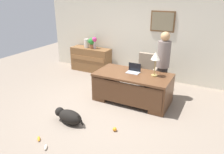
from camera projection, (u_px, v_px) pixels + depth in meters
ground_plane at (105, 110)px, 5.21m from camera, size 12.00×12.00×0.00m
back_wall at (145, 35)px, 6.86m from camera, size 7.00×0.16×2.70m
desk at (132, 87)px, 5.50m from camera, size 1.86×0.97×0.73m
credenza at (91, 59)px, 7.69m from camera, size 1.40×0.50×0.82m
armchair at (147, 74)px, 6.17m from camera, size 0.60×0.59×1.02m
person_standing at (163, 64)px, 5.59m from camera, size 0.32×0.32×1.73m
dog_lying at (69, 116)px, 4.65m from camera, size 0.76×0.34×0.30m
laptop at (134, 70)px, 5.49m from camera, size 0.32×0.22×0.22m
desk_lamp at (156, 57)px, 5.12m from camera, size 0.22×0.22×0.59m
vase_with_flowers at (94, 41)px, 7.38m from camera, size 0.17×0.17×0.39m
vase_empty at (86, 43)px, 7.56m from camera, size 0.15×0.15×0.30m
potted_plant at (92, 43)px, 7.44m from camera, size 0.24×0.24×0.36m
dog_toy_ball at (115, 129)px, 4.41m from camera, size 0.08×0.08×0.08m
dog_toy_bone at (46, 147)px, 3.93m from camera, size 0.13×0.15×0.05m
dog_toy_plush at (39, 139)px, 4.16m from camera, size 0.15×0.14×0.05m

